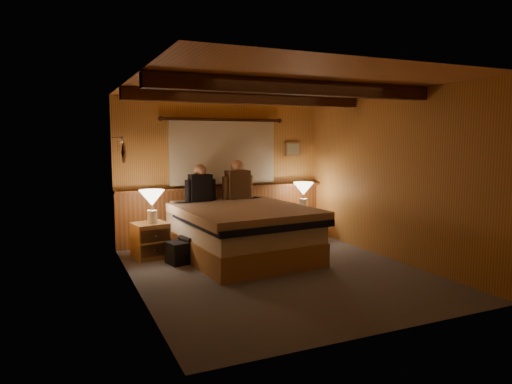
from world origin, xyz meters
TOP-DOWN VIEW (x-y plane):
  - floor at (0.00, 0.00)m, footprint 4.20×4.20m
  - ceiling at (0.00, 0.00)m, footprint 4.20×4.20m
  - wall_back at (0.00, 2.10)m, footprint 3.60×0.00m
  - wall_left at (-1.80, 0.00)m, footprint 0.00×4.20m
  - wall_right at (1.80, 0.00)m, footprint 0.00×4.20m
  - wall_front at (0.00, -2.10)m, footprint 3.60×0.00m
  - wainscot at (0.00, 2.04)m, footprint 3.60×0.23m
  - curtain_window at (0.00, 2.03)m, footprint 2.18×0.09m
  - ceiling_beams at (0.00, 0.15)m, footprint 3.60×1.65m
  - coat_rail at (-1.72, 1.58)m, footprint 0.05×0.55m
  - framed_print at (1.35, 2.08)m, footprint 0.30×0.04m
  - bed at (-0.15, 0.88)m, footprint 1.87×2.34m
  - nightstand_left at (-1.38, 1.38)m, footprint 0.54×0.50m
  - nightstand_right at (1.29, 1.61)m, footprint 0.56×0.52m
  - lamp_left at (-1.34, 1.36)m, footprint 0.37×0.37m
  - lamp_right at (1.31, 1.60)m, footprint 0.35×0.35m
  - person_left at (-0.52, 1.67)m, footprint 0.51×0.21m
  - person_right at (0.12, 1.69)m, footprint 0.55×0.26m
  - duffel_bag at (-0.97, 0.93)m, footprint 0.57×0.42m

SIDE VIEW (x-z plane):
  - floor at x=0.00m, z-range 0.00..0.00m
  - duffel_bag at x=-0.97m, z-range -0.02..0.34m
  - nightstand_left at x=-1.38m, z-range 0.00..0.52m
  - nightstand_right at x=1.29m, z-range 0.00..0.53m
  - bed at x=-0.15m, z-range 0.01..0.77m
  - wainscot at x=0.00m, z-range 0.02..0.96m
  - lamp_right at x=1.31m, z-range 0.62..1.08m
  - lamp_left at x=-1.34m, z-range 0.61..1.09m
  - person_left at x=-0.52m, z-range 0.68..1.30m
  - person_right at x=0.12m, z-range 0.68..1.35m
  - wall_left at x=-1.80m, z-range -0.90..3.30m
  - wall_right at x=1.80m, z-range -0.90..3.30m
  - wall_back at x=0.00m, z-range -0.60..3.00m
  - wall_front at x=0.00m, z-range -0.60..3.00m
  - curtain_window at x=0.00m, z-range 0.96..2.08m
  - framed_print at x=1.35m, z-range 1.43..1.68m
  - coat_rail at x=-1.72m, z-range 1.55..1.79m
  - ceiling_beams at x=0.00m, z-range 2.23..2.39m
  - ceiling at x=0.00m, z-range 2.40..2.40m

